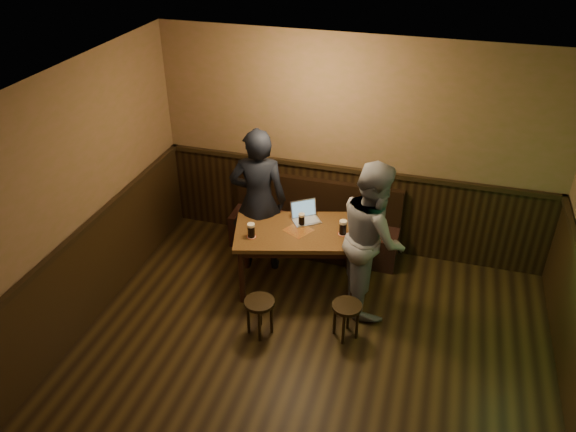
% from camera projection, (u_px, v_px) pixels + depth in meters
% --- Properties ---
extents(room, '(5.04, 6.04, 2.84)m').
position_uv_depth(room, '(293.00, 303.00, 4.73)').
color(room, black).
rests_on(room, ground).
extents(bench, '(2.20, 0.50, 0.95)m').
position_uv_depth(bench, '(314.00, 229.00, 7.37)').
color(bench, black).
rests_on(bench, ground).
extents(pub_table, '(1.63, 1.20, 0.79)m').
position_uv_depth(pub_table, '(298.00, 238.00, 6.53)').
color(pub_table, '#562E18').
rests_on(pub_table, ground).
extents(stool_left, '(0.41, 0.41, 0.44)m').
position_uv_depth(stool_left, '(260.00, 307.00, 5.97)').
color(stool_left, black).
rests_on(stool_left, ground).
extents(stool_right, '(0.32, 0.32, 0.43)m').
position_uv_depth(stool_right, '(347.00, 311.00, 5.93)').
color(stool_right, black).
rests_on(stool_right, ground).
extents(pint_left, '(0.11, 0.11, 0.18)m').
position_uv_depth(pint_left, '(251.00, 230.00, 6.31)').
color(pint_left, '#AC2D15').
rests_on(pint_left, pub_table).
extents(pint_mid, '(0.10, 0.10, 0.15)m').
position_uv_depth(pint_mid, '(302.00, 219.00, 6.53)').
color(pint_mid, '#AC2D15').
rests_on(pint_mid, pub_table).
extents(pint_right, '(0.11, 0.11, 0.18)m').
position_uv_depth(pint_right, '(343.00, 227.00, 6.36)').
color(pint_right, '#AC2D15').
rests_on(pint_right, pub_table).
extents(laptop, '(0.40, 0.39, 0.22)m').
position_uv_depth(laptop, '(305.00, 215.00, 6.65)').
color(laptop, silver).
rests_on(laptop, pub_table).
extents(menu, '(0.23, 0.17, 0.00)m').
position_uv_depth(menu, '(354.00, 239.00, 6.32)').
color(menu, silver).
rests_on(menu, pub_table).
extents(person_suit, '(0.77, 0.60, 1.87)m').
position_uv_depth(person_suit, '(259.00, 201.00, 6.74)').
color(person_suit, black).
rests_on(person_suit, ground).
extents(person_grey, '(0.94, 1.06, 1.80)m').
position_uv_depth(person_grey, '(372.00, 237.00, 6.14)').
color(person_grey, gray).
rests_on(person_grey, ground).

